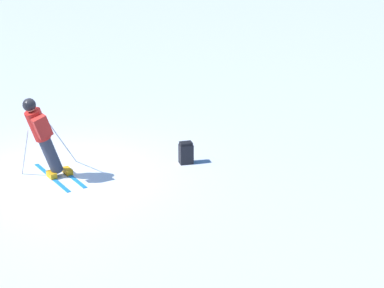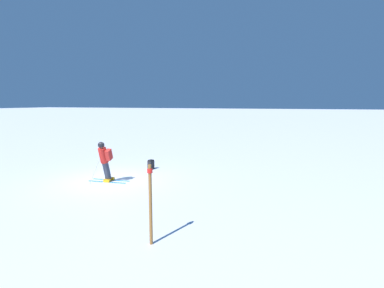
# 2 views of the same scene
# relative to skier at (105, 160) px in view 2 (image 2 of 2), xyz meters

# --- Properties ---
(ground_plane) EXTENTS (300.00, 300.00, 0.00)m
(ground_plane) POSITION_rel_skier_xyz_m (-0.44, -0.05, -1.02)
(ground_plane) COLOR white
(skier) EXTENTS (1.30, 1.80, 1.85)m
(skier) POSITION_rel_skier_xyz_m (0.00, 0.00, 0.00)
(skier) COLOR #1E7AC6
(skier) RESTS_ON ground
(spare_backpack) EXTENTS (0.34, 0.28, 0.50)m
(spare_backpack) POSITION_rel_skier_xyz_m (-3.01, 0.65, -0.78)
(spare_backpack) COLOR black
(spare_backpack) RESTS_ON ground
(trail_marker) EXTENTS (0.13, 0.13, 1.98)m
(trail_marker) POSITION_rel_skier_xyz_m (4.40, 4.34, 0.07)
(trail_marker) COLOR brown
(trail_marker) RESTS_ON ground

